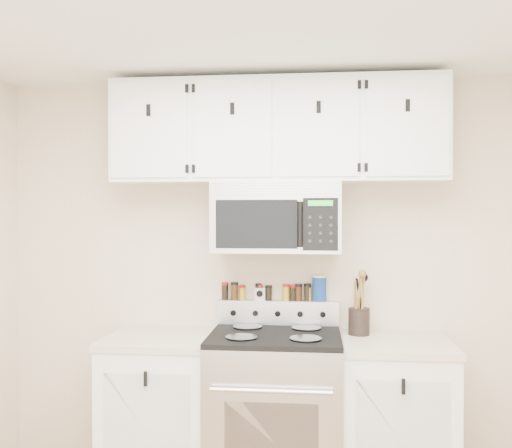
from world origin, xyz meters
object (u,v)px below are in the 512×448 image
(microwave, at_px, (277,217))
(utensil_crock, at_px, (359,319))
(salt_canister, at_px, (319,288))
(range, at_px, (275,412))

(microwave, distance_m, utensil_crock, 0.79)
(salt_canister, bearing_deg, range, -132.58)
(microwave, xyz_separation_m, salt_canister, (0.26, 0.16, -0.45))
(microwave, xyz_separation_m, utensil_crock, (0.50, 0.03, -0.62))
(salt_canister, bearing_deg, microwave, -149.00)
(utensil_crock, distance_m, salt_canister, 0.32)
(range, distance_m, microwave, 1.15)
(utensil_crock, xyz_separation_m, salt_canister, (-0.24, 0.13, 0.17))
(microwave, bearing_deg, range, -90.23)
(utensil_crock, bearing_deg, salt_canister, 151.64)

